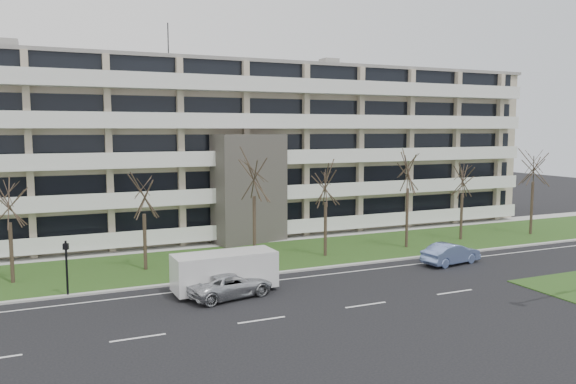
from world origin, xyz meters
name	(u,v)px	position (x,y,z in m)	size (l,w,h in m)	color
ground	(366,305)	(0.00, 0.00, 0.00)	(160.00, 160.00, 0.00)	black
grass_verge	(274,255)	(0.00, 13.00, 0.03)	(90.00, 10.00, 0.06)	#2E4A18
curb	(303,270)	(0.00, 8.00, 0.06)	(90.00, 0.35, 0.12)	#B2B2AD
sidewalk	(250,242)	(0.00, 18.50, 0.04)	(90.00, 2.00, 0.08)	#B2B2AD
lane_edge_line	(313,276)	(0.00, 6.50, 0.01)	(90.00, 0.12, 0.01)	white
apartment_building	(224,149)	(-0.01, 25.32, 7.61)	(60.50, 15.10, 18.75)	tan
silver_pickup	(230,285)	(-6.25, 4.36, 0.70)	(2.32, 5.02, 1.40)	#B2B5BA
blue_sedan	(451,254)	(10.34, 5.59, 0.75)	(1.58, 4.53, 1.49)	#7893D1
white_van	(226,268)	(-6.14, 5.42, 1.38)	(6.03, 2.62, 2.31)	silver
pedestrian_signal	(66,261)	(-14.64, 8.08, 2.04)	(0.35, 0.31, 3.20)	black
tree_1	(8,199)	(-17.62, 12.33, 5.24)	(3.37, 3.37, 6.74)	#382B21
tree_2	(144,192)	(-9.60, 12.41, 5.29)	(3.41, 3.41, 6.81)	#382B21
tree_3	(254,170)	(-2.20, 11.34, 6.61)	(4.25, 4.25, 8.50)	#382B21
tree_4	(326,181)	(3.37, 11.26, 5.64)	(3.63, 3.63, 7.25)	#382B21
tree_5	(408,165)	(10.72, 11.38, 6.63)	(4.26, 4.26, 8.53)	#382B21
tree_6	(463,176)	(16.88, 12.17, 5.50)	(3.54, 3.54, 7.08)	#382B21
tree_7	(534,161)	(24.29, 11.58, 6.64)	(4.27, 4.27, 8.53)	#382B21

